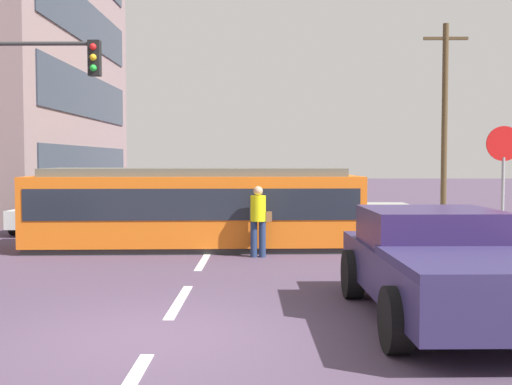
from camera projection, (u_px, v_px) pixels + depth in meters
ground_plane at (216, 239)px, 18.18m from camera, size 120.00×120.00×0.00m
sidewalk_curb_right at (507, 259)px, 14.10m from camera, size 3.20×36.00×0.14m
lane_stripe_1 at (179, 301)px, 10.19m from camera, size 0.16×2.40×0.01m
lane_stripe_2 at (203, 262)px, 14.19m from camera, size 0.16×2.40×0.01m
lane_stripe_3 at (225, 224)px, 22.38m from camera, size 0.16×2.40×0.01m
lane_stripe_4 at (233, 211)px, 28.37m from camera, size 0.16×2.40×0.01m
streetcar_tram at (196, 207)px, 16.34m from camera, size 8.50×2.92×2.07m
city_bus at (207, 192)px, 24.30m from camera, size 2.60×5.86×1.81m
pedestrian_crossing at (258, 217)px, 14.82m from camera, size 0.51×0.36×1.67m
pickup_truck_parked at (440, 265)px, 8.98m from camera, size 2.39×5.06×1.55m
parked_sedan_mid at (59, 211)px, 20.38m from camera, size 2.16×4.12×1.19m
stop_sign at (503, 164)px, 13.75m from camera, size 0.76×0.07×2.88m
traffic_light_mast at (25, 101)px, 15.16m from camera, size 3.08×0.33×5.26m
utility_pole_mid at (445, 116)px, 25.83m from camera, size 1.80×0.24×7.82m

